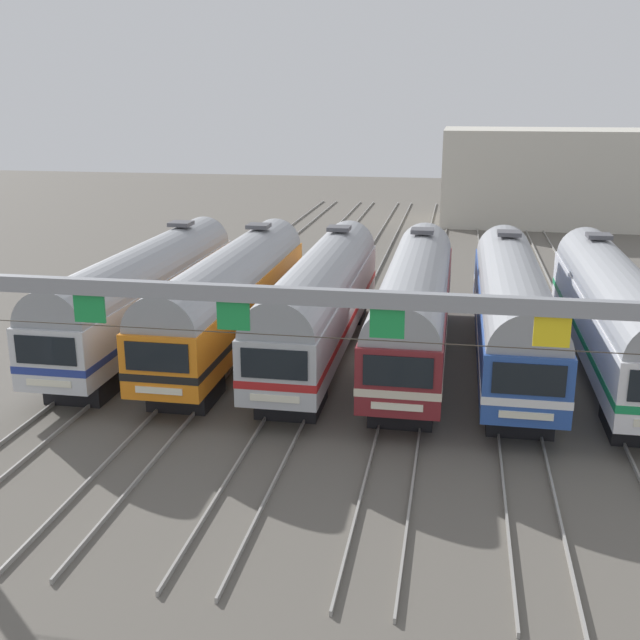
# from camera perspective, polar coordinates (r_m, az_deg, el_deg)

# --- Properties ---
(ground_plane) EXTENTS (160.00, 160.00, 0.00)m
(ground_plane) POSITION_cam_1_polar(r_m,az_deg,el_deg) (34.77, 3.44, -2.78)
(ground_plane) COLOR #5B564F
(track_bed) EXTENTS (22.07, 70.00, 0.15)m
(track_bed) POSITION_cam_1_polar(r_m,az_deg,el_deg) (51.07, 5.71, 3.42)
(track_bed) COLOR gray
(track_bed) RESTS_ON ground
(commuter_train_silver) EXTENTS (2.88, 18.06, 5.05)m
(commuter_train_silver) POSITION_cam_1_polar(r_m,az_deg,el_deg) (36.58, -12.70, 2.19)
(commuter_train_silver) COLOR silver
(commuter_train_silver) RESTS_ON ground
(commuter_train_orange) EXTENTS (2.88, 18.06, 5.05)m
(commuter_train_orange) POSITION_cam_1_polar(r_m,az_deg,el_deg) (35.21, -6.51, 1.95)
(commuter_train_orange) COLOR orange
(commuter_train_orange) RESTS_ON ground
(commuter_train_stainless) EXTENTS (2.88, 18.06, 5.05)m
(commuter_train_stainless) POSITION_cam_1_polar(r_m,az_deg,el_deg) (34.28, 0.10, 1.66)
(commuter_train_stainless) COLOR #B2B5BA
(commuter_train_stainless) RESTS_ON ground
(commuter_train_maroon) EXTENTS (2.88, 18.06, 5.05)m
(commuter_train_maroon) POSITION_cam_1_polar(r_m,az_deg,el_deg) (33.83, 6.98, 1.34)
(commuter_train_maroon) COLOR maroon
(commuter_train_maroon) RESTS_ON ground
(commuter_train_blue) EXTENTS (2.88, 18.06, 5.05)m
(commuter_train_blue) POSITION_cam_1_polar(r_m,az_deg,el_deg) (33.88, 13.93, 1.00)
(commuter_train_blue) COLOR #284C9E
(commuter_train_blue) RESTS_ON ground
(commuter_train_white) EXTENTS (2.88, 18.06, 5.05)m
(commuter_train_white) POSITION_cam_1_polar(r_m,az_deg,el_deg) (34.42, 20.77, 0.65)
(commuter_train_white) COLOR white
(commuter_train_white) RESTS_ON ground
(catenary_gantry) EXTENTS (25.80, 0.44, 6.97)m
(catenary_gantry) POSITION_cam_1_polar(r_m,az_deg,el_deg) (20.42, -0.82, -0.70)
(catenary_gantry) COLOR gray
(catenary_gantry) RESTS_ON ground
(maintenance_building) EXTENTS (19.41, 10.00, 8.42)m
(maintenance_building) POSITION_cam_1_polar(r_m,az_deg,el_deg) (74.19, 16.64, 10.04)
(maintenance_building) COLOR beige
(maintenance_building) RESTS_ON ground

